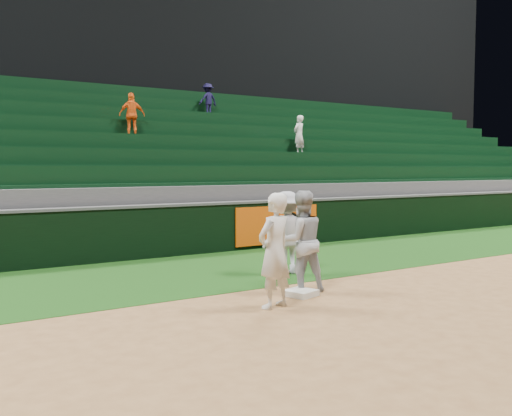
{
  "coord_description": "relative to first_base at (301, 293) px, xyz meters",
  "views": [
    {
      "loc": [
        -5.72,
        -7.25,
        2.1
      ],
      "look_at": [
        0.54,
        2.3,
        1.3
      ],
      "focal_mm": 40.0,
      "sensor_mm": 36.0,
      "label": 1
    }
  ],
  "objects": [
    {
      "name": "field_wall",
      "position": [
        0.06,
        5.12,
        0.58
      ],
      "size": [
        36.0,
        0.45,
        1.25
      ],
      "color": "black",
      "rests_on": "ground"
    },
    {
      "name": "upper_deck",
      "position": [
        0.03,
        17.37,
        5.95
      ],
      "size": [
        40.0,
        12.0,
        12.0
      ],
      "primitive_type": "cube",
      "color": "black",
      "rests_on": "ground"
    },
    {
      "name": "baserunner",
      "position": [
        0.23,
        0.29,
        0.81
      ],
      "size": [
        0.97,
        0.84,
        1.72
      ],
      "primitive_type": "imported",
      "rotation": [
        0.0,
        0.0,
        2.89
      ],
      "color": "#9FA2A9",
      "rests_on": "ground"
    },
    {
      "name": "ground",
      "position": [
        0.03,
        -0.08,
        -0.05
      ],
      "size": [
        70.0,
        70.0,
        0.0
      ],
      "primitive_type": "plane",
      "color": "brown",
      "rests_on": "ground"
    },
    {
      "name": "stadium_seating",
      "position": [
        0.03,
        8.89,
        1.65
      ],
      "size": [
        36.0,
        5.95,
        4.99
      ],
      "color": "#3E3E41",
      "rests_on": "ground"
    },
    {
      "name": "base_coach",
      "position": [
        0.96,
        1.69,
        0.78
      ],
      "size": [
        1.08,
        0.65,
        1.64
      ],
      "primitive_type": "imported",
      "rotation": [
        0.0,
        0.0,
        3.1
      ],
      "color": "#9EA0AB",
      "rests_on": "foul_grass"
    },
    {
      "name": "foul_grass",
      "position": [
        0.03,
        2.92,
        -0.05
      ],
      "size": [
        36.0,
        4.2,
        0.01
      ],
      "primitive_type": "cube",
      "color": "#10330C",
      "rests_on": "ground"
    },
    {
      "name": "first_base",
      "position": [
        0.0,
        0.0,
        0.0
      ],
      "size": [
        0.55,
        0.55,
        0.1
      ],
      "primitive_type": "cube",
      "rotation": [
        0.0,
        0.0,
        0.28
      ],
      "color": "silver",
      "rests_on": "ground"
    },
    {
      "name": "first_baseman",
      "position": [
        -0.82,
        -0.41,
        0.82
      ],
      "size": [
        0.72,
        0.57,
        1.74
      ],
      "primitive_type": "imported",
      "rotation": [
        0.0,
        0.0,
        3.4
      ],
      "color": "silver",
      "rests_on": "ground"
    }
  ]
}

